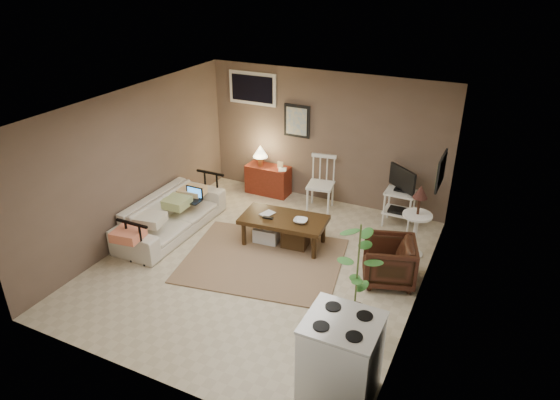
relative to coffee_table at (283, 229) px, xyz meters
The scene contains 20 objects.
floor 0.72m from the coffee_table, 93.35° to the right, with size 5.00×5.00×0.00m, color #C1B293.
art_back 2.23m from the coffee_table, 108.05° to the left, with size 0.50×0.03×0.60m, color black.
art_right 2.54m from the coffee_table, ahead, with size 0.03×0.60×0.45m, color black.
window 2.88m from the coffee_table, 129.48° to the left, with size 0.96×0.03×0.60m, color white.
rug 0.63m from the coffee_table, 96.41° to the right, with size 2.31×1.85×0.02m, color #8F7253.
coffee_table is the anchor object (origin of this frame).
sofa 1.89m from the coffee_table, 166.83° to the right, with size 2.10×0.61×0.82m, color beige.
sofa_pillows 1.92m from the coffee_table, 159.39° to the right, with size 0.40×2.00×0.14m, color beige, non-canonical shape.
sofa_end_rails 1.77m from the coffee_table, 165.93° to the right, with size 0.56×2.10×0.71m, color black, non-canonical shape.
laptop 1.66m from the coffee_table, behind, with size 0.32×0.23×0.22m.
red_console 1.93m from the coffee_table, 124.46° to the left, with size 0.83×0.37×0.96m.
spindle_chair 1.44m from the coffee_table, 87.40° to the left, with size 0.51×0.51×0.98m.
tv_stand 2.07m from the coffee_table, 44.00° to the left, with size 0.51×0.43×1.04m.
side_table 2.06m from the coffee_table, 16.79° to the left, with size 0.44×0.44×1.17m.
armchair 1.77m from the coffee_table, ahead, with size 0.69×0.65×0.71m, color black.
potted_plant 2.26m from the coffee_table, 41.55° to the right, with size 0.38×0.38×1.50m.
stove 3.08m from the coffee_table, 53.66° to the right, with size 0.74×0.69×0.97m.
bowl 0.43m from the coffee_table, ahead, with size 0.21×0.05×0.21m, color #39260F.
book_table 0.47m from the coffee_table, behind, with size 0.17×0.02×0.23m, color #39260F.
book_console 1.77m from the coffee_table, 118.36° to the left, with size 0.15×0.02×0.20m, color #39260F.
Camera 1 is at (2.97, -5.51, 4.15)m, focal length 32.00 mm.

